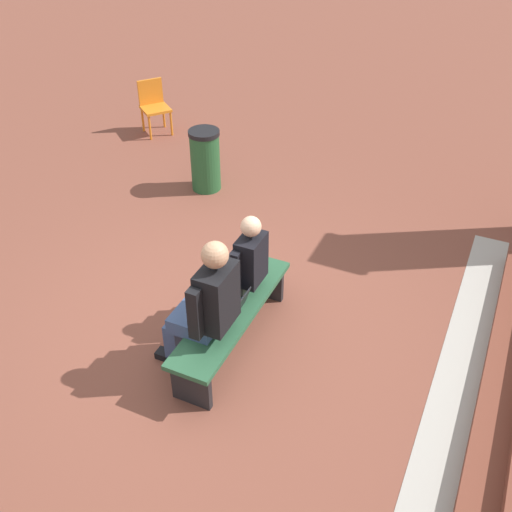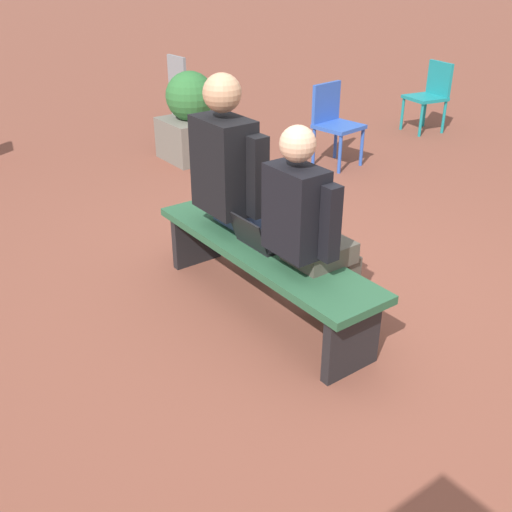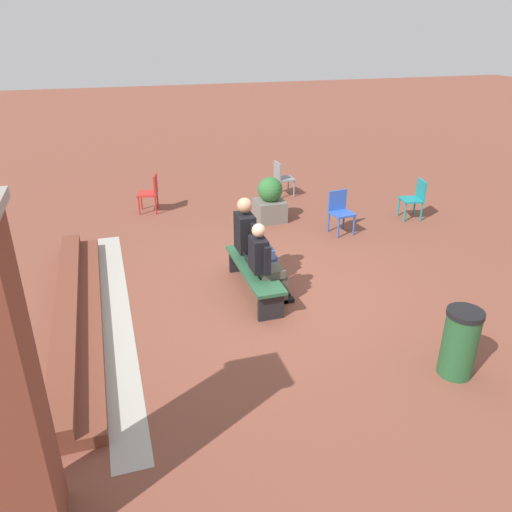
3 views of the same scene
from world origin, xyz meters
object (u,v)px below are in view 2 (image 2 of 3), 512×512
Objects in this scene: bench at (262,260)px; person_student at (309,226)px; plastic_chair_near_bench_left at (431,92)px; plastic_chair_foreground at (334,119)px; laptop at (259,238)px; planter at (191,119)px; person_adult at (239,181)px; plastic_chair_far_right at (185,83)px.

bench is 1.41× the size of person_student.
plastic_chair_near_bench_left is (2.49, -4.17, -0.21)m from person_student.
plastic_chair_foreground is (1.90, -2.35, 0.13)m from bench.
person_student reaches higher than plastic_chair_foreground.
plastic_chair_foreground is (1.88, -2.37, -0.02)m from laptop.
planter is (2.92, -1.26, -0.06)m from laptop.
plastic_chair_near_bench_left is at bearing -104.90° from planter.
planter is at bearing -24.39° from person_adult.
bench is at bearing 155.22° from plastic_chair_far_right.
planter is at bearing -19.84° from person_student.
person_adult is 1.71× the size of plastic_chair_near_bench_left.
laptop is (-0.33, 0.09, -0.26)m from person_adult.
plastic_chair_far_right is 1.70m from planter.
laptop is 0.34× the size of planter.
plastic_chair_foreground is at bearing 97.68° from plastic_chair_near_bench_left.
bench is at bearing 116.95° from plastic_chair_near_bench_left.
plastic_chair_near_bench_left is (2.15, -4.23, 0.13)m from bench.
planter reaches higher than plastic_chair_far_right.
plastic_chair_far_right reaches higher than laptop.
planter is (0.79, 2.98, -0.04)m from plastic_chair_near_bench_left.
laptop is 0.38× the size of plastic_chair_foreground.
person_student is 5.19m from plastic_chair_far_right.
plastic_chair_foreground is at bearing -51.56° from laptop.
person_student is 1.36× the size of planter.
person_student is 0.42m from laptop.
person_adult is at bearing 155.61° from planter.
person_student is 1.52× the size of plastic_chair_far_right.
person_student is 1.52× the size of plastic_chair_foreground.
plastic_chair_near_bench_left reaches higher than laptop.
plastic_chair_foreground is (-0.25, 1.87, 0.00)m from plastic_chair_near_bench_left.
laptop is 4.75m from plastic_chair_near_bench_left.
bench is at bearing 168.13° from person_adult.
plastic_chair_near_bench_left is at bearing -136.48° from plastic_chair_far_right.
person_adult reaches higher than laptop.
plastic_chair_foreground is (1.55, -2.28, -0.28)m from person_adult.
plastic_chair_foreground reaches higher than laptop.
laptop is 3.02m from plastic_chair_foreground.
bench is 0.15m from laptop.
plastic_chair_far_right is (4.79, -1.99, -0.21)m from person_student.
plastic_chair_near_bench_left is 0.89× the size of planter.
plastic_chair_far_right is 0.89× the size of planter.
person_adult is 1.71× the size of plastic_chair_foreground.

